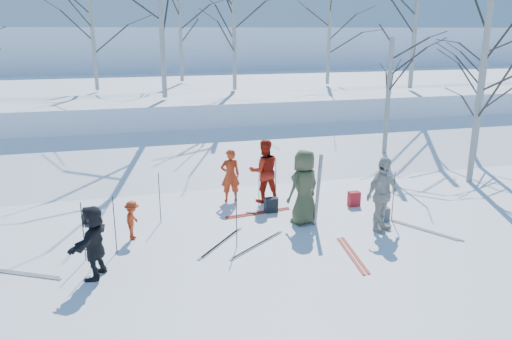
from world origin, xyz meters
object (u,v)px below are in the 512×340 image
object	(u,v)px
skier_olive_center	(304,187)
skier_red_north	(230,175)
backpack_dark	(271,205)
skier_red_seated	(132,220)
skier_cream_east	(382,194)
skier_redor_behind	(264,171)
dog	(307,209)
backpack_red	(354,199)
backpack_grey	(383,215)
skier_grey_west	(94,242)

from	to	relation	value
skier_olive_center	skier_red_north	world-z (taller)	skier_olive_center
skier_olive_center	backpack_dark	world-z (taller)	skier_olive_center
skier_red_seated	backpack_dark	distance (m)	3.85
skier_olive_center	skier_red_north	size ratio (longest dim) A/B	1.25
skier_cream_east	backpack_dark	bearing A→B (deg)	114.02
skier_redor_behind	dog	world-z (taller)	skier_redor_behind
skier_red_seated	skier_cream_east	bearing A→B (deg)	-84.18
backpack_red	backpack_dark	distance (m)	2.43
skier_olive_center	backpack_dark	distance (m)	1.39
skier_red_seated	skier_cream_east	world-z (taller)	skier_cream_east
skier_red_seated	backpack_red	xyz separation A→B (m)	(6.16, 0.77, -0.27)
dog	skier_redor_behind	bearing A→B (deg)	-83.76
skier_red_north	backpack_red	size ratio (longest dim) A/B	3.72
skier_cream_east	backpack_grey	xyz separation A→B (m)	(0.36, 0.50, -0.76)
backpack_dark	skier_grey_west	bearing A→B (deg)	-149.63
skier_red_seated	dog	bearing A→B (deg)	-71.46
skier_cream_east	backpack_grey	size ratio (longest dim) A/B	4.99
skier_olive_center	skier_red_seated	world-z (taller)	skier_olive_center
dog	backpack_red	size ratio (longest dim) A/B	1.42
backpack_red	skier_grey_west	bearing A→B (deg)	-160.17
skier_grey_west	skier_red_north	bearing A→B (deg)	158.77
backpack_red	skier_olive_center	bearing A→B (deg)	-155.38
skier_redor_behind	skier_red_seated	size ratio (longest dim) A/B	1.92
skier_red_north	skier_cream_east	distance (m)	4.45
skier_red_north	skier_redor_behind	world-z (taller)	skier_redor_behind
skier_cream_east	skier_grey_west	size ratio (longest dim) A/B	1.24
skier_olive_center	skier_red_seated	distance (m)	4.34
dog	skier_red_north	bearing A→B (deg)	-66.09
skier_red_north	skier_red_seated	distance (m)	3.55
dog	backpack_red	xyz separation A→B (m)	(1.65, 0.55, -0.04)
backpack_grey	skier_cream_east	bearing A→B (deg)	-126.11
skier_olive_center	skier_cream_east	distance (m)	1.94
skier_red_seated	dog	size ratio (longest dim) A/B	1.61
skier_grey_west	backpack_grey	distance (m)	7.27
skier_redor_behind	backpack_dark	bearing A→B (deg)	87.34
skier_olive_center	skier_red_north	distance (m)	2.63
skier_cream_east	skier_red_seated	bearing A→B (deg)	145.10
skier_red_north	backpack_dark	world-z (taller)	skier_red_north
skier_redor_behind	backpack_red	xyz separation A→B (m)	(2.37, -1.07, -0.71)
skier_red_north	backpack_red	world-z (taller)	skier_red_north
skier_red_north	backpack_dark	bearing A→B (deg)	127.07
skier_redor_behind	dog	xyz separation A→B (m)	(0.72, -1.62, -0.67)
backpack_red	backpack_dark	xyz separation A→B (m)	(-2.43, 0.14, -0.01)
backpack_red	backpack_dark	bearing A→B (deg)	176.60
backpack_grey	backpack_dark	bearing A→B (deg)	150.83
skier_olive_center	skier_grey_west	distance (m)	5.37
skier_olive_center	backpack_dark	size ratio (longest dim) A/B	4.88
skier_red_north	skier_red_seated	world-z (taller)	skier_red_north
skier_red_seated	skier_cream_east	distance (m)	6.10
skier_grey_west	dog	bearing A→B (deg)	132.51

